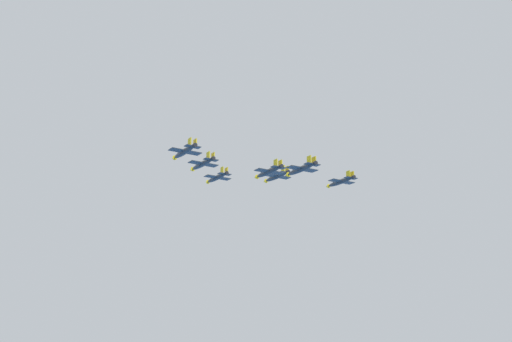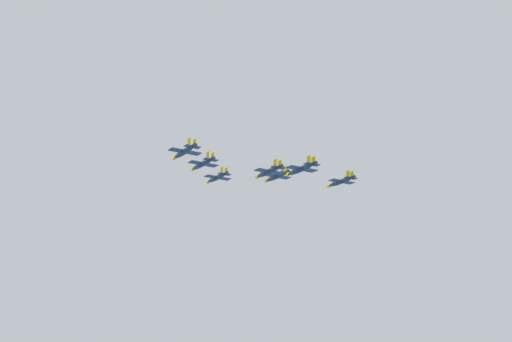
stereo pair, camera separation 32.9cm
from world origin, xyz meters
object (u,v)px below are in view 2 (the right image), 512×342
object	(u,v)px
jet_left_outer	(184,152)
jet_left_wingman	(202,164)
jet_trailing	(301,169)
jet_right_wingman	(276,176)
jet_right_outer	(340,182)
jet_lead	(217,178)
jet_slot_rear	(268,172)

from	to	relation	value
jet_left_outer	jet_left_wingman	bearing A→B (deg)	-40.10
jet_left_outer	jet_trailing	xyz separation A→B (m)	(-12.37, 28.10, -4.52)
jet_right_wingman	jet_right_outer	xyz separation A→B (m)	(-1.63, 20.36, -3.43)
jet_left_wingman	jet_trailing	world-z (taller)	jet_left_wingman
jet_left_wingman	jet_right_wingman	distance (m)	26.46
jet_lead	jet_right_wingman	distance (m)	20.48
jet_left_wingman	jet_left_outer	distance (m)	20.63
jet_trailing	jet_slot_rear	bearing A→B (deg)	0.93
jet_left_wingman	jet_right_wingman	xyz separation A→B (m)	(-21.47, 15.47, 0.15)
jet_slot_rear	jet_lead	bearing A→B (deg)	0.20
jet_lead	jet_left_outer	xyz separation A→B (m)	(39.67, 9.79, -4.38)
jet_right_wingman	jet_trailing	distance (m)	34.65
jet_right_wingman	jet_left_outer	size ratio (longest dim) A/B	1.02
jet_trailing	jet_right_outer	bearing A→B (deg)	-58.60
jet_right_outer	jet_trailing	size ratio (longest dim) A/B	0.99
jet_right_outer	jet_trailing	bearing A→B (deg)	121.53
jet_right_wingman	jet_right_outer	size ratio (longest dim) A/B	1.05
jet_lead	jet_slot_rear	world-z (taller)	jet_lead
jet_right_wingman	jet_right_outer	distance (m)	20.72
jet_slot_rear	jet_trailing	bearing A→B (deg)	-179.80
jet_left_outer	jet_trailing	size ratio (longest dim) A/B	1.02
jet_right_wingman	jet_slot_rear	xyz separation A→B (m)	(19.83, 4.89, -4.37)
jet_slot_rear	jet_left_wingman	bearing A→B (deg)	40.56
jet_left_outer	jet_right_outer	bearing A→B (deg)	-89.73
jet_lead	jet_right_outer	xyz separation A→B (m)	(-3.27, 40.73, -4.81)
jet_right_outer	jet_slot_rear	bearing A→B (deg)	91.07
jet_left_outer	jet_slot_rear	size ratio (longest dim) A/B	0.98
jet_left_outer	jet_slot_rear	bearing A→B (deg)	-89.73
jet_lead	jet_left_outer	size ratio (longest dim) A/B	1.04
jet_lead	jet_right_outer	size ratio (longest dim) A/B	1.07
jet_left_wingman	jet_slot_rear	xyz separation A→B (m)	(-1.63, 20.36, -4.22)
jet_lead	jet_right_outer	distance (m)	41.14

